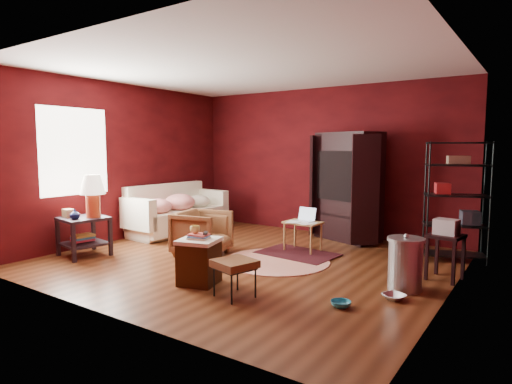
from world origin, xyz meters
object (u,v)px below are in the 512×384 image
hamper (199,260)px  tv_armoire (347,184)px  side_table (88,207)px  wire_shelving (457,196)px  armchair (202,231)px  sofa (177,215)px  laptop_desk (303,225)px

hamper → tv_armoire: bearing=81.5°
side_table → wire_shelving: (4.71, 2.85, 0.21)m
armchair → sofa: bearing=45.9°
armchair → side_table: (-1.40, -1.01, 0.37)m
sofa → wire_shelving: wire_shelving is taller
armchair → wire_shelving: (3.31, 1.83, 0.58)m
armchair → hamper: size_ratio=1.18×
sofa → tv_armoire: bearing=-61.5°
laptop_desk → sofa: bearing=-174.9°
hamper → wire_shelving: (2.40, 2.92, 0.67)m
side_table → tv_armoire: (2.82, 3.33, 0.25)m
sofa → armchair: bearing=-118.8°
laptop_desk → tv_armoire: tv_armoire is taller
side_table → hamper: 2.36m
side_table → tv_armoire: size_ratio=0.65×
armchair → hamper: 1.42m
armchair → side_table: side_table is taller
side_table → laptop_desk: size_ratio=1.80×
sofa → armchair: size_ratio=2.50×
armchair → wire_shelving: size_ratio=0.43×
hamper → laptop_desk: bearing=82.6°
side_table → laptop_desk: 3.35m
hamper → wire_shelving: wire_shelving is taller
sofa → side_table: size_ratio=1.51×
side_table → wire_shelving: 5.51m
side_table → laptop_desk: bearing=38.9°
tv_armoire → wire_shelving: size_ratio=1.11×
tv_armoire → hamper: bearing=-79.5°
side_table → hamper: side_table is taller
armchair → hamper: armchair is taller
armchair → laptop_desk: bearing=-58.9°
side_table → laptop_desk: (2.59, 2.09, -0.32)m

